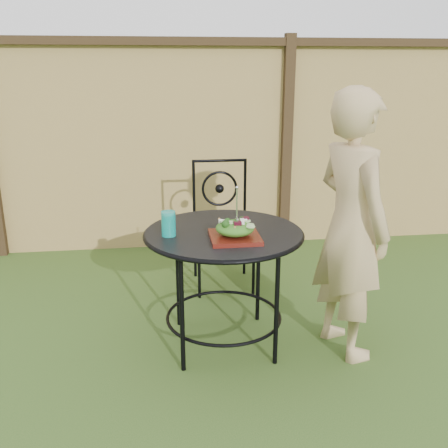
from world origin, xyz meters
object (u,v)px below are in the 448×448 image
patio_chair (222,221)px  salad_plate (235,237)px  diner (351,226)px  patio_table (224,254)px

patio_chair → salad_plate: (-0.06, -1.05, 0.23)m
patio_chair → salad_plate: bearing=-93.4°
diner → salad_plate: diner is taller
patio_table → patio_chair: size_ratio=0.97×
patio_table → salad_plate: size_ratio=3.42×
patio_table → diner: bearing=-11.0°
diner → patio_table: bearing=63.6°
diner → salad_plate: bearing=75.7°
patio_chair → patio_table: bearing=-96.7°
patio_table → patio_chair: bearing=83.3°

